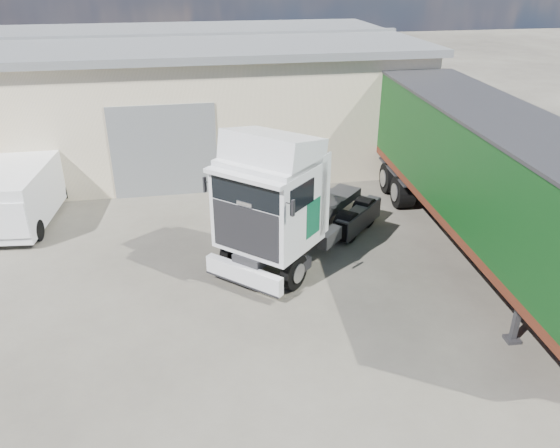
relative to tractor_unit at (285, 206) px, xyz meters
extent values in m
plane|color=#27251F|center=(-1.55, -3.98, -1.84)|extent=(120.00, 120.00, 0.00)
cube|color=beige|center=(-7.55, 12.02, 0.66)|extent=(30.00, 12.00, 5.00)
cube|color=#5C5F61|center=(-7.55, 12.02, 3.31)|extent=(30.60, 12.60, 0.30)
cube|color=#5C5F61|center=(-3.55, 6.00, -0.04)|extent=(4.00, 0.08, 3.60)
cube|color=#5C5F61|center=(-7.55, 12.02, 3.51)|extent=(30.60, 0.40, 0.15)
cube|color=maroon|center=(9.95, 2.02, -0.59)|extent=(0.35, 26.00, 2.50)
cylinder|color=black|center=(-0.82, -0.85, -1.32)|extent=(2.45, 2.41, 1.04)
cylinder|color=black|center=(1.55, 1.62, -1.32)|extent=(2.49, 2.45, 1.04)
cylinder|color=black|center=(2.50, 2.61, -1.32)|extent=(2.49, 2.45, 1.04)
cube|color=#2D2D30|center=(0.81, 0.84, -0.96)|extent=(5.10, 5.27, 0.29)
cube|color=silver|center=(-1.46, -1.52, -1.30)|extent=(1.97, 1.90, 0.54)
cube|color=silver|center=(-0.58, -0.61, 0.39)|extent=(3.32, 3.32, 2.40)
cube|color=black|center=(-1.36, -1.42, 0.02)|extent=(1.59, 1.53, 1.37)
cube|color=black|center=(-1.34, -1.40, 1.10)|extent=(1.62, 1.56, 0.73)
cube|color=silver|center=(-0.44, -0.46, 1.93)|extent=(3.06, 3.05, 1.20)
cube|color=#0B4F33|center=(-1.20, 0.53, 0.12)|extent=(0.52, 0.54, 1.08)
cube|color=#0B4F33|center=(0.58, -1.17, 0.12)|extent=(0.52, 0.54, 1.08)
cylinder|color=#2D2D30|center=(1.69, 1.76, -0.75)|extent=(1.52, 1.52, 0.12)
cube|color=#2D2D30|center=(4.72, -4.93, -1.21)|extent=(0.36, 0.36, 1.25)
cylinder|color=black|center=(6.31, 3.88, -1.24)|extent=(2.96, 1.38, 1.20)
cube|color=#2D2D30|center=(6.01, -0.70, -0.82)|extent=(1.77, 13.62, 0.40)
cube|color=#5A2414|center=(6.01, -0.70, -0.44)|extent=(3.69, 13.74, 0.27)
cube|color=black|center=(6.01, -0.70, 1.17)|extent=(3.69, 13.74, 2.94)
cube|color=#2D2D30|center=(6.01, -0.70, 2.66)|extent=(3.77, 13.81, 0.09)
cylinder|color=black|center=(-8.73, 2.91, -1.47)|extent=(2.16, 0.93, 0.72)
cylinder|color=black|center=(-8.38, 6.40, -1.47)|extent=(2.16, 0.93, 0.72)
cube|color=silver|center=(-8.55, 4.65, -0.69)|extent=(2.58, 5.22, 1.86)
cube|color=#2D2D30|center=(-9.55, 5.82, -1.69)|extent=(3.57, 2.94, 0.29)
cube|color=orange|center=(-9.55, 5.82, -0.88)|extent=(3.32, 2.69, 1.92)
camera|label=1|loc=(-2.84, -14.49, 6.58)|focal=35.00mm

